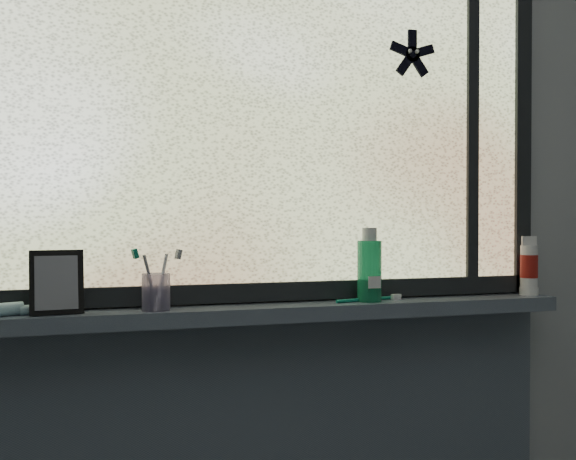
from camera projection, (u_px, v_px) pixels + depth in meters
The scene contains 13 objects.
wall_back at pixel (275, 218), 1.77m from camera, with size 3.00×0.01×2.50m, color #9EA3A8.
windowsill at pixel (283, 312), 1.70m from camera, with size 1.62×0.14×0.04m, color #4B5664.
window_pane at pixel (277, 115), 1.74m from camera, with size 1.50×0.01×1.00m, color silver.
frame_bottom at pixel (278, 291), 1.74m from camera, with size 1.60×0.03×0.05m, color black.
frame_right at pixel (521, 126), 1.96m from camera, with size 0.05×0.03×1.10m, color black.
frame_mullion at pixel (471, 124), 1.91m from camera, with size 0.04×0.03×1.00m, color black.
starfish_sticker at pixel (412, 54), 1.84m from camera, with size 0.15×0.02×0.15m, color black, non-canonical shape.
vanity_mirror at pixel (57, 282), 1.52m from camera, with size 0.12×0.06×0.15m, color black.
toothpaste_tube at pixel (19, 309), 1.50m from camera, with size 0.18×0.04×0.03m, color silver, non-canonical shape.
toothbrush_cup at pixel (156, 292), 1.58m from camera, with size 0.07×0.07×0.09m, color #988DBB.
toothbrush_lying at pixel (364, 299), 1.76m from camera, with size 0.22×0.02×0.01m, color #0D755B, non-canonical shape.
mouthwash_bottle at pixel (369, 265), 1.76m from camera, with size 0.07×0.07×0.17m, color #1D9962.
cream_tube at pixel (529, 264), 1.91m from camera, with size 0.05×0.05×0.13m, color silver.
Camera 1 is at (-0.47, -0.40, 1.24)m, focal length 40.00 mm.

